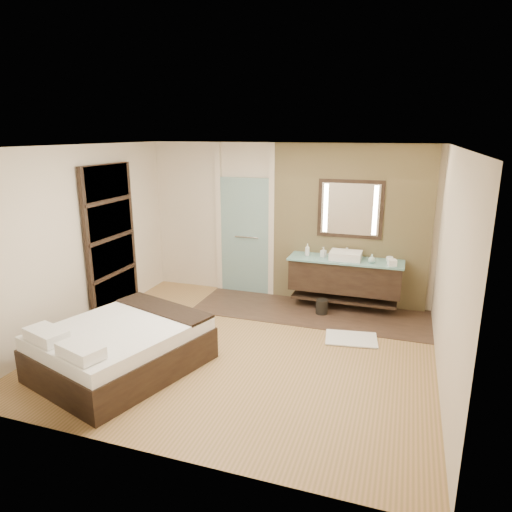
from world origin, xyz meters
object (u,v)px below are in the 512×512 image
(mirror_unit, at_px, (350,209))
(vanity, at_px, (345,276))
(bed, at_px, (121,347))
(waste_bin, at_px, (322,307))

(mirror_unit, bearing_deg, vanity, -90.00)
(mirror_unit, bearing_deg, bed, -126.40)
(vanity, distance_m, waste_bin, 0.65)
(bed, distance_m, waste_bin, 3.27)
(vanity, bearing_deg, mirror_unit, 90.00)
(vanity, xyz_separation_m, bed, (-2.33, -2.92, -0.28))
(mirror_unit, distance_m, waste_bin, 1.66)
(mirror_unit, bearing_deg, waste_bin, -116.63)
(vanity, height_order, bed, vanity)
(bed, bearing_deg, vanity, 68.94)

